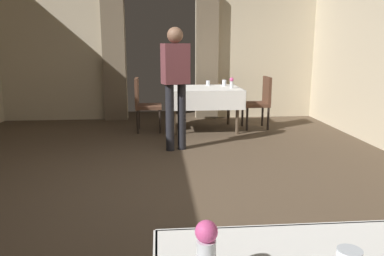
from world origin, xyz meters
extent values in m
plane|color=#4C3D2D|center=(0.00, 0.00, 0.00)|extent=(10.08, 10.08, 0.00)
cube|color=beige|center=(-1.95, 4.20, 1.50)|extent=(2.50, 0.12, 3.00)
cube|color=beige|center=(1.95, 4.20, 1.50)|extent=(2.50, 0.12, 3.00)
cube|color=#70604C|center=(-0.92, 4.06, 1.24)|extent=(0.44, 0.14, 2.48)
cube|color=#70604C|center=(0.92, 4.06, 1.24)|extent=(0.44, 0.14, 2.48)
cube|color=white|center=(0.51, -2.27, 0.63)|extent=(1.18, 0.02, 0.24)
cylinder|color=#4C3D2D|center=(0.18, 2.59, 0.35)|extent=(0.06, 0.06, 0.71)
cylinder|color=#4C3D2D|center=(1.26, 2.59, 0.35)|extent=(0.06, 0.06, 0.71)
cylinder|color=#4C3D2D|center=(0.18, 3.41, 0.35)|extent=(0.06, 0.06, 0.71)
cylinder|color=#4C3D2D|center=(1.26, 3.41, 0.35)|extent=(0.06, 0.06, 0.71)
cube|color=#4C3D2D|center=(0.72, 3.00, 0.72)|extent=(1.23, 0.99, 0.03)
cube|color=white|center=(0.72, 3.00, 0.74)|extent=(1.29, 1.05, 0.01)
cube|color=white|center=(0.72, 2.48, 0.59)|extent=(1.29, 0.02, 0.32)
cube|color=white|center=(0.72, 3.52, 0.59)|extent=(1.29, 0.02, 0.32)
cube|color=white|center=(0.07, 3.00, 0.59)|extent=(0.02, 1.05, 0.32)
cube|color=white|center=(1.37, 3.00, 0.59)|extent=(0.02, 1.05, 0.32)
cylinder|color=black|center=(-0.05, 3.14, 0.21)|extent=(0.04, 0.04, 0.42)
cylinder|color=black|center=(-0.05, 2.76, 0.21)|extent=(0.04, 0.04, 0.42)
cylinder|color=black|center=(-0.43, 3.14, 0.21)|extent=(0.04, 0.04, 0.42)
cylinder|color=black|center=(-0.43, 2.76, 0.21)|extent=(0.04, 0.04, 0.42)
cube|color=#513323|center=(-0.24, 2.95, 0.43)|extent=(0.44, 0.44, 0.06)
cube|color=#513323|center=(-0.44, 2.95, 0.69)|extent=(0.05, 0.42, 0.48)
cylinder|color=black|center=(1.49, 2.84, 0.21)|extent=(0.04, 0.04, 0.42)
cylinder|color=black|center=(1.49, 3.22, 0.21)|extent=(0.04, 0.04, 0.42)
cylinder|color=black|center=(1.87, 2.84, 0.21)|extent=(0.04, 0.04, 0.42)
cylinder|color=black|center=(1.87, 3.22, 0.21)|extent=(0.04, 0.04, 0.42)
cube|color=#513323|center=(1.68, 3.03, 0.43)|extent=(0.44, 0.44, 0.06)
cube|color=#513323|center=(1.88, 3.03, 0.69)|extent=(0.05, 0.42, 0.48)
sphere|color=#D84C8C|center=(0.08, -2.63, 0.92)|extent=(0.07, 0.07, 0.07)
cylinder|color=silver|center=(1.20, 2.88, 0.81)|extent=(0.06, 0.06, 0.12)
sphere|color=#D84C8C|center=(1.20, 2.88, 0.90)|extent=(0.07, 0.07, 0.07)
cylinder|color=silver|center=(1.13, 3.23, 0.81)|extent=(0.08, 0.08, 0.12)
cylinder|color=silver|center=(0.85, 3.36, 0.80)|extent=(0.07, 0.07, 0.09)
cylinder|color=black|center=(0.26, 1.69, 0.47)|extent=(0.12, 0.12, 0.95)
cylinder|color=black|center=(0.09, 1.64, 0.47)|extent=(0.12, 0.12, 0.95)
cube|color=brown|center=(0.18, 1.67, 1.23)|extent=(0.41, 0.32, 0.55)
sphere|color=brown|center=(0.18, 1.67, 1.61)|extent=(0.22, 0.22, 0.22)
camera|label=1|loc=(-0.06, -3.69, 1.47)|focal=35.93mm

